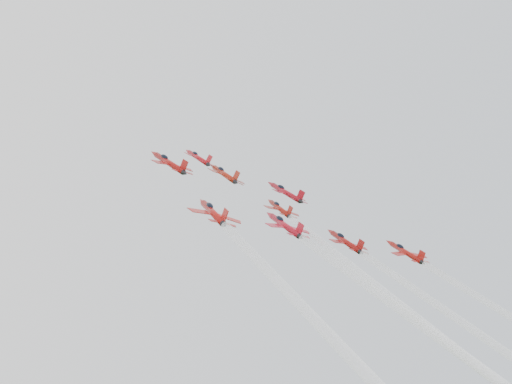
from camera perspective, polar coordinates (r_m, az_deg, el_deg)
jet_lead at (r=173.23m, az=-4.67°, el=2.78°), size 9.36×11.57×8.68m
jet_row2_left at (r=152.48m, az=-6.98°, el=2.37°), size 10.48×12.94×9.72m
jet_row2_center at (r=163.51m, az=-2.59°, el=1.48°), size 10.17×12.57×9.43m
jet_row2_right at (r=170.40m, az=2.37°, el=0.00°), size 10.34×12.78×9.59m
jet_center at (r=117.36m, az=12.09°, el=-8.19°), size 8.40×74.48×54.83m
jet_rear_farleft at (r=84.73m, az=11.05°, el=-13.17°), size 10.00×88.70×65.30m
jet_rear_left at (r=100.26m, az=16.46°, el=-12.40°), size 9.69×85.96×63.28m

